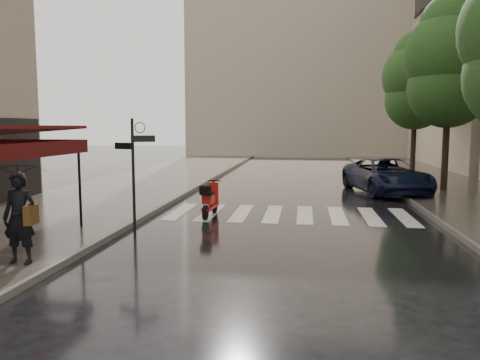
# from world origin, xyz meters

# --- Properties ---
(ground) EXTENTS (120.00, 120.00, 0.00)m
(ground) POSITION_xyz_m (0.00, 0.00, 0.00)
(ground) COLOR black
(ground) RESTS_ON ground
(sidewalk_near) EXTENTS (6.00, 60.00, 0.12)m
(sidewalk_near) POSITION_xyz_m (-4.50, 12.00, 0.06)
(sidewalk_near) COLOR #38332D
(sidewalk_near) RESTS_ON ground
(sidewalk_far) EXTENTS (5.50, 60.00, 0.12)m
(sidewalk_far) POSITION_xyz_m (10.25, 12.00, 0.06)
(sidewalk_far) COLOR #38332D
(sidewalk_far) RESTS_ON ground
(curb_near) EXTENTS (0.12, 60.00, 0.16)m
(curb_near) POSITION_xyz_m (-1.45, 12.00, 0.07)
(curb_near) COLOR #595651
(curb_near) RESTS_ON ground
(curb_far) EXTENTS (0.12, 60.00, 0.16)m
(curb_far) POSITION_xyz_m (7.45, 12.00, 0.07)
(curb_far) COLOR #595651
(curb_far) RESTS_ON ground
(crosswalk) EXTENTS (7.85, 3.20, 0.01)m
(crosswalk) POSITION_xyz_m (2.98, 6.00, 0.01)
(crosswalk) COLOR silver
(crosswalk) RESTS_ON ground
(signpost) EXTENTS (1.17, 0.29, 3.10)m
(signpost) POSITION_xyz_m (-1.19, 3.00, 1.83)
(signpost) COLOR black
(signpost) RESTS_ON ground
(backdrop_building) EXTENTS (22.00, 6.00, 20.00)m
(backdrop_building) POSITION_xyz_m (3.00, 38.00, 10.00)
(backdrop_building) COLOR tan
(backdrop_building) RESTS_ON ground
(tree_mid) EXTENTS (3.80, 3.80, 8.34)m
(tree_mid) POSITION_xyz_m (9.50, 12.00, 5.59)
(tree_mid) COLOR black
(tree_mid) RESTS_ON sidewalk_far
(tree_far) EXTENTS (3.80, 3.80, 8.16)m
(tree_far) POSITION_xyz_m (9.70, 19.00, 5.46)
(tree_far) COLOR black
(tree_far) RESTS_ON sidewalk_far
(pedestrian_with_umbrella) EXTENTS (1.14, 1.16, 2.56)m
(pedestrian_with_umbrella) POSITION_xyz_m (-2.19, -0.72, 1.82)
(pedestrian_with_umbrella) COLOR black
(pedestrian_with_umbrella) RESTS_ON sidewalk_near
(scooter) EXTENTS (0.45, 1.70, 1.11)m
(scooter) POSITION_xyz_m (0.47, 5.23, 0.52)
(scooter) COLOR black
(scooter) RESTS_ON ground
(parked_car) EXTENTS (3.64, 5.86, 1.51)m
(parked_car) POSITION_xyz_m (7.00, 11.59, 0.76)
(parked_car) COLOR black
(parked_car) RESTS_ON ground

